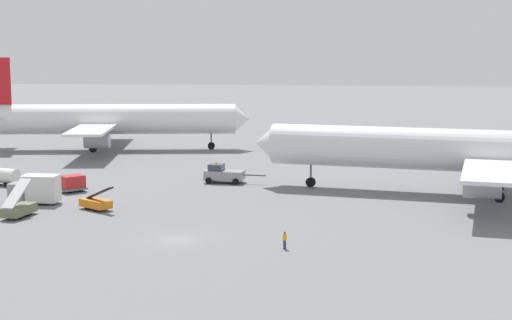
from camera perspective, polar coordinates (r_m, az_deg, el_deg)
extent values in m
plane|color=slate|center=(76.38, -5.83, -5.88)|extent=(600.00, 600.00, 0.00)
cylinder|color=white|center=(142.92, -10.47, 2.98)|extent=(44.69, 11.60, 5.43)
cone|color=white|center=(141.38, -1.04, 3.06)|extent=(3.47, 5.34, 4.99)
cube|color=white|center=(143.34, -11.34, 2.64)|extent=(11.70, 38.74, 0.44)
cylinder|color=#999EA3|center=(132.87, -11.63, 1.41)|extent=(4.52, 3.16, 2.60)
cylinder|color=#999EA3|center=(153.89, -10.32, 2.38)|extent=(4.52, 3.16, 2.60)
cylinder|color=slate|center=(147.14, -11.48, 1.65)|extent=(0.28, 0.28, 2.51)
cylinder|color=black|center=(147.29, -11.47, 1.17)|extent=(1.36, 0.73, 1.30)
cylinder|color=slate|center=(140.49, -11.93, 1.33)|extent=(0.28, 0.28, 2.51)
cylinder|color=black|center=(140.64, -11.92, 0.82)|extent=(1.36, 0.73, 1.30)
cylinder|color=slate|center=(141.80, -3.32, 1.56)|extent=(0.28, 0.28, 2.51)
cylinder|color=black|center=(141.95, -3.31, 1.06)|extent=(1.36, 0.73, 1.30)
cylinder|color=silver|center=(100.93, 15.58, 0.66)|extent=(51.66, 14.92, 5.42)
cone|color=silver|center=(104.95, 0.70, 1.26)|extent=(3.68, 5.42, 4.98)
cube|color=silver|center=(101.02, 17.02, 0.15)|extent=(13.58, 39.67, 0.44)
cylinder|color=#999EA3|center=(112.13, 16.46, 0.03)|extent=(4.61, 3.34, 2.60)
cylinder|color=#999EA3|center=(90.46, 16.34, -1.91)|extent=(4.61, 3.34, 2.60)
cylinder|color=slate|center=(98.13, 17.53, -1.85)|extent=(0.28, 0.28, 2.64)
cylinder|color=black|center=(98.36, 17.50, -2.61)|extent=(1.38, 0.78, 1.30)
cylinder|color=slate|center=(104.83, 17.49, -1.22)|extent=(0.28, 0.28, 2.64)
cylinder|color=black|center=(105.05, 17.46, -1.93)|extent=(1.38, 0.78, 1.30)
cylinder|color=slate|center=(103.93, 4.06, -0.92)|extent=(0.28, 0.28, 2.64)
cylinder|color=black|center=(104.15, 4.05, -1.64)|extent=(1.38, 0.78, 1.30)
cube|color=gray|center=(107.07, -2.33, -1.12)|extent=(5.60, 3.21, 1.26)
cube|color=#333D47|center=(107.20, -2.94, -0.52)|extent=(2.15, 2.29, 0.90)
cylinder|color=#4C4C51|center=(106.02, -0.11, -1.14)|extent=(3.20, 0.58, 0.20)
sphere|color=orange|center=(107.11, -2.95, -0.19)|extent=(0.24, 0.24, 0.24)
cylinder|color=black|center=(106.45, -3.51, -1.53)|extent=(0.93, 0.40, 0.90)
cylinder|color=black|center=(108.91, -3.13, -1.30)|extent=(0.93, 0.40, 0.90)
cylinder|color=black|center=(105.45, -1.51, -1.61)|extent=(0.93, 0.40, 0.90)
cylinder|color=black|center=(107.94, -1.17, -1.37)|extent=(0.93, 0.40, 0.90)
cube|color=slate|center=(103.22, -13.34, -2.07)|extent=(3.84, 3.80, 0.25)
cube|color=red|center=(103.06, -13.36, -1.56)|extent=(3.41, 3.38, 1.60)
cylinder|color=black|center=(102.31, -13.56, -2.24)|extent=(0.57, 0.56, 0.60)
cylinder|color=black|center=(103.57, -13.87, -2.12)|extent=(0.57, 0.56, 0.60)
cylinder|color=black|center=(102.91, -12.80, -2.15)|extent=(0.57, 0.56, 0.60)
cylinder|color=black|center=(104.17, -13.12, -2.04)|extent=(0.57, 0.56, 0.60)
cube|color=gray|center=(97.26, -17.00, -2.26)|extent=(2.24, 2.43, 2.20)
cube|color=silver|center=(96.14, -15.57, -2.02)|extent=(4.24, 2.47, 3.20)
cylinder|color=black|center=(96.37, -16.50, -3.00)|extent=(0.60, 0.21, 0.60)
cylinder|color=black|center=(97.63, -16.18, -2.85)|extent=(0.60, 0.21, 0.60)
cylinder|color=black|center=(95.79, -15.68, -3.04)|extent=(0.60, 0.21, 0.60)
cylinder|color=black|center=(97.05, -15.36, -2.88)|extent=(0.60, 0.21, 0.60)
cube|color=#666B4C|center=(89.72, -17.06, -3.53)|extent=(2.65, 4.75, 1.00)
cube|color=silver|center=(89.11, -17.22, -2.38)|extent=(2.01, 4.34, 2.71)
cylinder|color=black|center=(90.81, -17.18, -3.72)|extent=(0.29, 0.62, 0.60)
cylinder|color=black|center=(90.08, -16.42, -3.78)|extent=(0.29, 0.62, 0.60)
cylinder|color=black|center=(89.57, -17.68, -3.91)|extent=(0.29, 0.62, 0.60)
cylinder|color=black|center=(88.83, -16.92, -3.97)|extent=(0.29, 0.62, 0.60)
cylinder|color=silver|center=(110.08, -18.01, -1.10)|extent=(4.44, 3.23, 2.00)
cylinder|color=black|center=(111.27, -18.02, -1.57)|extent=(0.63, 0.39, 0.60)
cylinder|color=black|center=(109.25, -17.96, -1.75)|extent=(0.63, 0.39, 0.60)
cylinder|color=black|center=(110.25, -17.45, -1.64)|extent=(0.63, 0.39, 0.60)
cube|color=orange|center=(91.42, -11.73, -3.15)|extent=(4.32, 3.72, 0.90)
cube|color=black|center=(90.55, -11.44, -2.38)|extent=(3.91, 2.94, 1.83)
cylinder|color=black|center=(91.37, -11.09, -3.43)|extent=(0.61, 0.50, 0.60)
cylinder|color=black|center=(90.51, -11.77, -3.56)|extent=(0.61, 0.50, 0.60)
cylinder|color=black|center=(92.52, -11.67, -3.30)|extent=(0.61, 0.50, 0.60)
cylinder|color=black|center=(91.67, -12.36, -3.42)|extent=(0.61, 0.50, 0.60)
cylinder|color=#2D3351|center=(72.66, 2.13, -6.24)|extent=(0.28, 0.28, 0.84)
cylinder|color=orange|center=(72.48, 2.13, -5.69)|extent=(0.36, 0.36, 0.60)
sphere|color=brown|center=(72.38, 2.13, -5.37)|extent=(0.23, 0.23, 0.23)
cylinder|color=#F24C19|center=(72.74, 2.16, -5.54)|extent=(0.05, 0.05, 0.40)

